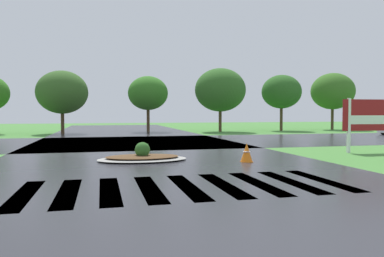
{
  "coord_description": "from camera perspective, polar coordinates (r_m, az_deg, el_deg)",
  "views": [
    {
      "loc": [
        -1.98,
        -3.69,
        1.76
      ],
      "look_at": [
        1.71,
        11.34,
        1.1
      ],
      "focal_mm": 34.81,
      "sensor_mm": 36.0,
      "label": 1
    }
  ],
  "objects": [
    {
      "name": "median_island",
      "position": [
        13.79,
        -7.6,
        -4.36
      ],
      "size": [
        3.27,
        1.98,
        0.68
      ],
      "color": "#9E9B93",
      "rests_on": "ground"
    },
    {
      "name": "traffic_cone",
      "position": [
        13.42,
        8.37,
        -3.7
      ],
      "size": [
        0.43,
        0.43,
        0.68
      ],
      "color": "orange",
      "rests_on": "ground"
    },
    {
      "name": "estate_billboard",
      "position": [
        18.21,
        25.55,
        1.53
      ],
      "size": [
        2.59,
        0.23,
        2.39
      ],
      "rotation": [
        0.0,
        0.0,
        3.09
      ],
      "color": "white",
      "rests_on": "ground"
    },
    {
      "name": "background_treeline",
      "position": [
        34.56,
        1.11,
        5.67
      ],
      "size": [
        36.32,
        5.85,
        5.85
      ],
      "color": "#4C3823",
      "rests_on": "ground"
    },
    {
      "name": "asphalt_cross_road",
      "position": [
        22.46,
        -8.7,
        -2.07
      ],
      "size": [
        90.0,
        10.57,
        0.01
      ],
      "primitive_type": "cube",
      "color": "#2B2B30",
      "rests_on": "ground"
    },
    {
      "name": "asphalt_roadway",
      "position": [
        13.94,
        -5.54,
        -4.8
      ],
      "size": [
        11.74,
        80.0,
        0.01
      ],
      "primitive_type": "cube",
      "color": "#2B2B30",
      "rests_on": "ground"
    },
    {
      "name": "crosswalk_stripes",
      "position": [
        8.94,
        -0.75,
        -8.88
      ],
      "size": [
        7.65,
        3.2,
        0.01
      ],
      "color": "white",
      "rests_on": "ground"
    }
  ]
}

